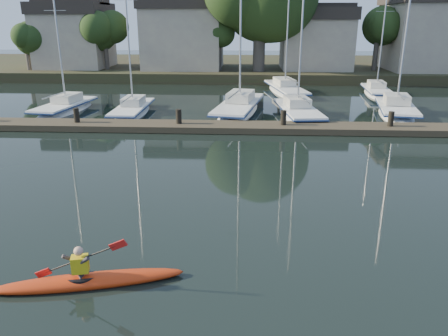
# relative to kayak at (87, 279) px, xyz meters

# --- Properties ---
(ground) EXTENTS (160.00, 160.00, 0.00)m
(ground) POSITION_rel_kayak_xyz_m (2.85, 1.61, -0.18)
(ground) COLOR black
(ground) RESTS_ON ground
(kayak) EXTENTS (4.61, 1.68, 1.47)m
(kayak) POSITION_rel_kayak_xyz_m (0.00, 0.00, 0.00)
(kayak) COLOR red
(kayak) RESTS_ON ground
(dock) EXTENTS (34.00, 2.00, 1.80)m
(dock) POSITION_rel_kayak_xyz_m (2.85, 15.61, 0.03)
(dock) COLOR #483B29
(dock) RESTS_ON ground
(sailboat_0) EXTENTS (2.99, 7.49, 11.56)m
(sailboat_0) POSITION_rel_kayak_xyz_m (-8.83, 20.34, -0.37)
(sailboat_0) COLOR white
(sailboat_0) RESTS_ON ground
(sailboat_1) EXTENTS (1.97, 7.65, 12.48)m
(sailboat_1) POSITION_rel_kayak_xyz_m (-3.97, 19.87, -0.35)
(sailboat_1) COLOR white
(sailboat_1) RESTS_ON ground
(sailboat_2) EXTENTS (3.98, 10.22, 16.51)m
(sailboat_2) POSITION_rel_kayak_xyz_m (3.21, 20.80, -0.38)
(sailboat_2) COLOR white
(sailboat_2) RESTS_ON ground
(sailboat_3) EXTENTS (3.10, 8.34, 13.14)m
(sailboat_3) POSITION_rel_kayak_xyz_m (7.11, 19.55, -0.37)
(sailboat_3) COLOR white
(sailboat_3) RESTS_ON ground
(sailboat_4) EXTENTS (3.62, 7.89, 12.92)m
(sailboat_4) POSITION_rel_kayak_xyz_m (13.73, 20.49, -0.39)
(sailboat_4) COLOR white
(sailboat_4) RESTS_ON ground
(sailboat_6) EXTENTS (3.85, 10.17, 15.83)m
(sailboat_6) POSITION_rel_kayak_xyz_m (7.06, 29.16, -0.36)
(sailboat_6) COLOR white
(sailboat_6) RESTS_ON ground
(sailboat_7) EXTENTS (2.52, 7.32, 11.57)m
(sailboat_7) POSITION_rel_kayak_xyz_m (14.71, 28.81, -0.35)
(sailboat_7) COLOR white
(sailboat_7) RESTS_ON ground
(shore) EXTENTS (90.00, 25.25, 12.75)m
(shore) POSITION_rel_kayak_xyz_m (4.46, 41.90, 3.05)
(shore) COLOR #2A3219
(shore) RESTS_ON ground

